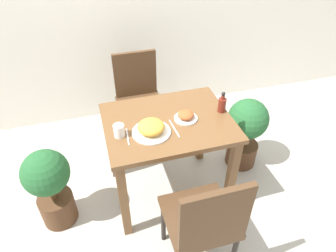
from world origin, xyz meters
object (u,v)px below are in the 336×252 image
object	(u,v)px
chair_near	(204,221)
sauce_bottle	(222,104)
side_plate	(186,116)
potted_plant_right	(246,129)
food_plate	(151,128)
chair_far	(139,96)
potted_plant_left	(50,185)
drink_cup	(119,131)

from	to	relation	value
chair_near	sauce_bottle	size ratio (longest dim) A/B	5.45
chair_near	side_plate	xyz separation A→B (m)	(0.11, 0.67, 0.26)
potted_plant_right	food_plate	bearing A→B (deg)	-165.02
chair_far	food_plate	size ratio (longest dim) A/B	3.44
chair_near	potted_plant_right	bearing A→B (deg)	-131.22
chair_far	sauce_bottle	world-z (taller)	sauce_bottle
sauce_bottle	side_plate	bearing A→B (deg)	-175.52
chair_near	potted_plant_left	size ratio (longest dim) A/B	1.33
potted_plant_right	potted_plant_left	bearing A→B (deg)	-173.89
potted_plant_left	potted_plant_right	size ratio (longest dim) A/B	1.00
chair_near	sauce_bottle	xyz separation A→B (m)	(0.39, 0.70, 0.30)
food_plate	side_plate	world-z (taller)	food_plate
food_plate	side_plate	xyz separation A→B (m)	(0.27, 0.08, -0.01)
potted_plant_right	drink_cup	bearing A→B (deg)	-169.14
side_plate	drink_cup	xyz separation A→B (m)	(-0.48, -0.05, 0.02)
food_plate	potted_plant_right	xyz separation A→B (m)	(0.89, 0.24, -0.39)
side_plate	drink_cup	distance (m)	0.48
sauce_bottle	potted_plant_left	bearing A→B (deg)	-178.27
food_plate	potted_plant_left	bearing A→B (deg)	174.98
chair_near	food_plate	xyz separation A→B (m)	(-0.17, 0.59, 0.28)
chair_far	side_plate	bearing A→B (deg)	-75.67
chair_near	chair_far	bearing A→B (deg)	-86.45
chair_far	potted_plant_right	size ratio (longest dim) A/B	1.33
drink_cup	potted_plant_left	bearing A→B (deg)	175.98
potted_plant_left	side_plate	bearing A→B (deg)	0.96
chair_far	side_plate	distance (m)	0.83
chair_near	sauce_bottle	bearing A→B (deg)	-119.19
chair_near	drink_cup	bearing A→B (deg)	-58.87
drink_cup	sauce_bottle	xyz separation A→B (m)	(0.76, 0.08, 0.02)
side_plate	drink_cup	size ratio (longest dim) A/B	1.87
chair_near	chair_far	xyz separation A→B (m)	(-0.09, 1.44, 0.00)
drink_cup	potted_plant_left	world-z (taller)	drink_cup
chair_far	potted_plant_right	world-z (taller)	chair_far
chair_near	side_plate	size ratio (longest dim) A/B	5.41
food_plate	drink_cup	world-z (taller)	food_plate
food_plate	chair_far	bearing A→B (deg)	84.84
chair_near	drink_cup	world-z (taller)	chair_near
side_plate	chair_near	bearing A→B (deg)	-98.93
chair_far	food_plate	bearing A→B (deg)	-95.16
chair_near	potted_plant_left	world-z (taller)	chair_near
drink_cup	chair_near	bearing A→B (deg)	-58.87
food_plate	sauce_bottle	bearing A→B (deg)	10.59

